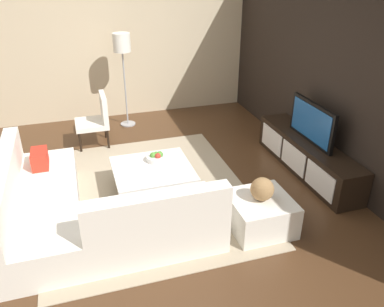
% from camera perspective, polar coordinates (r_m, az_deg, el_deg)
% --- Properties ---
extents(ground_plane, '(14.00, 14.00, 0.00)m').
position_cam_1_polar(ground_plane, '(5.31, -6.43, -6.30)').
color(ground_plane, '#4C301C').
extents(feature_wall_back, '(6.40, 0.12, 2.80)m').
position_cam_1_polar(feature_wall_back, '(5.78, 20.44, 10.26)').
color(feature_wall_back, black).
rests_on(feature_wall_back, ground).
extents(side_wall_left, '(0.12, 5.20, 2.80)m').
position_cam_1_polar(side_wall_left, '(7.79, -10.37, 15.47)').
color(side_wall_left, beige).
rests_on(side_wall_left, ground).
extents(area_rug, '(3.26, 2.68, 0.01)m').
position_cam_1_polar(area_rug, '(5.39, -6.65, -5.69)').
color(area_rug, tan).
rests_on(area_rug, ground).
extents(media_console, '(2.18, 0.46, 0.50)m').
position_cam_1_polar(media_console, '(6.01, 16.38, -0.35)').
color(media_console, black).
rests_on(media_console, ground).
extents(television, '(1.02, 0.06, 0.57)m').
position_cam_1_polar(television, '(5.80, 17.07, 4.37)').
color(television, black).
rests_on(television, media_console).
extents(sectional_couch, '(2.30, 2.35, 0.83)m').
position_cam_1_polar(sectional_couch, '(4.68, -15.84, -8.12)').
color(sectional_couch, white).
rests_on(sectional_couch, ground).
extents(coffee_table, '(0.97, 1.03, 0.38)m').
position_cam_1_polar(coffee_table, '(5.31, -5.70, -3.74)').
color(coffee_table, black).
rests_on(coffee_table, ground).
extents(accent_chair_near, '(0.54, 0.53, 0.87)m').
position_cam_1_polar(accent_chair_near, '(6.72, -13.65, 5.16)').
color(accent_chair_near, black).
rests_on(accent_chair_near, ground).
extents(floor_lamp, '(0.31, 0.31, 1.70)m').
position_cam_1_polar(floor_lamp, '(7.19, -10.15, 14.74)').
color(floor_lamp, '#A5A5AA').
rests_on(floor_lamp, ground).
extents(ottoman, '(0.70, 0.70, 0.40)m').
position_cam_1_polar(ottoman, '(4.70, 9.85, -8.59)').
color(ottoman, white).
rests_on(ottoman, ground).
extents(fruit_bowl, '(0.28, 0.28, 0.14)m').
position_cam_1_polar(fruit_bowl, '(5.36, -5.16, -0.55)').
color(fruit_bowl, silver).
rests_on(fruit_bowl, coffee_table).
extents(decorative_ball, '(0.27, 0.27, 0.27)m').
position_cam_1_polar(decorative_ball, '(4.51, 10.19, -5.12)').
color(decorative_ball, '#997247').
rests_on(decorative_ball, ottoman).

